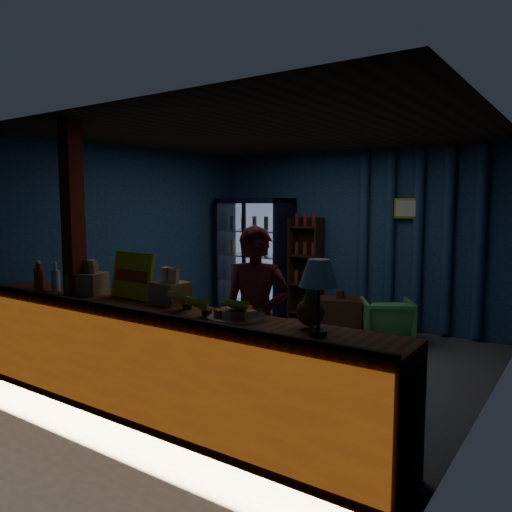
% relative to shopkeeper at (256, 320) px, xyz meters
% --- Properties ---
extents(ground, '(4.60, 4.60, 0.00)m').
position_rel_shopkeeper_xyz_m(ground, '(-0.66, 1.34, -0.82)').
color(ground, '#515154').
rests_on(ground, ground).
extents(room_walls, '(4.60, 4.60, 4.60)m').
position_rel_shopkeeper_xyz_m(room_walls, '(-0.66, 1.34, 0.75)').
color(room_walls, navy).
rests_on(room_walls, ground).
extents(counter, '(4.40, 0.57, 0.99)m').
position_rel_shopkeeper_xyz_m(counter, '(-0.66, -0.57, -0.34)').
color(counter, brown).
rests_on(counter, ground).
extents(support_post, '(0.16, 0.16, 2.60)m').
position_rel_shopkeeper_xyz_m(support_post, '(-1.71, -0.56, 0.48)').
color(support_post, maroon).
rests_on(support_post, ground).
extents(beverage_cooler, '(1.20, 0.62, 1.90)m').
position_rel_shopkeeper_xyz_m(beverage_cooler, '(-2.21, 3.26, 0.12)').
color(beverage_cooler, black).
rests_on(beverage_cooler, ground).
extents(bottle_shelf, '(0.50, 0.28, 1.60)m').
position_rel_shopkeeper_xyz_m(bottle_shelf, '(-1.36, 3.40, -0.02)').
color(bottle_shelf, '#3D2113').
rests_on(bottle_shelf, ground).
extents(curtain_folds, '(1.74, 0.14, 2.50)m').
position_rel_shopkeeper_xyz_m(curtain_folds, '(0.34, 3.48, 0.48)').
color(curtain_folds, navy).
rests_on(curtain_folds, room_walls).
extents(framed_picture, '(0.36, 0.04, 0.28)m').
position_rel_shopkeeper_xyz_m(framed_picture, '(0.19, 3.43, 0.93)').
color(framed_picture, gold).
rests_on(framed_picture, room_walls).
extents(shopkeeper, '(0.70, 0.60, 1.63)m').
position_rel_shopkeeper_xyz_m(shopkeeper, '(0.00, 0.00, 0.00)').
color(shopkeeper, maroon).
rests_on(shopkeeper, ground).
extents(green_chair, '(0.86, 0.87, 0.58)m').
position_rel_shopkeeper_xyz_m(green_chair, '(0.19, 2.74, -0.53)').
color(green_chair, '#4F9E56').
rests_on(green_chair, ground).
extents(side_table, '(0.70, 0.62, 0.63)m').
position_rel_shopkeeper_xyz_m(side_table, '(-0.46, 2.71, -0.55)').
color(side_table, '#3D2113').
rests_on(side_table, ground).
extents(yellow_sign, '(0.53, 0.14, 0.42)m').
position_rel_shopkeeper_xyz_m(yellow_sign, '(-1.10, -0.40, 0.34)').
color(yellow_sign, yellow).
rests_on(yellow_sign, counter).
extents(soda_bottles, '(0.38, 0.17, 0.29)m').
position_rel_shopkeeper_xyz_m(soda_bottles, '(-2.18, -0.59, 0.25)').
color(soda_bottles, red).
rests_on(soda_bottles, counter).
extents(snack_box_left, '(0.38, 0.34, 0.33)m').
position_rel_shopkeeper_xyz_m(snack_box_left, '(-1.63, -0.49, 0.25)').
color(snack_box_left, '#AB8552').
rests_on(snack_box_left, counter).
extents(snack_box_centre, '(0.31, 0.26, 0.31)m').
position_rel_shopkeeper_xyz_m(snack_box_centre, '(-0.64, -0.38, 0.24)').
color(snack_box_centre, '#AB8552').
rests_on(snack_box_centre, counter).
extents(pastry_tray, '(0.46, 0.46, 0.08)m').
position_rel_shopkeeper_xyz_m(pastry_tray, '(0.17, -0.51, 0.16)').
color(pastry_tray, silver).
rests_on(pastry_tray, counter).
extents(banana_bunches, '(0.85, 0.32, 0.19)m').
position_rel_shopkeeper_xyz_m(banana_bunches, '(-0.08, -0.54, 0.23)').
color(banana_bunches, yellow).
rests_on(banana_bunches, counter).
extents(table_lamp, '(0.26, 0.26, 0.51)m').
position_rel_shopkeeper_xyz_m(table_lamp, '(0.91, -0.60, 0.53)').
color(table_lamp, black).
rests_on(table_lamp, counter).
extents(pineapple, '(0.20, 0.20, 0.34)m').
position_rel_shopkeeper_xyz_m(pineapple, '(0.76, -0.43, 0.28)').
color(pineapple, brown).
rests_on(pineapple, counter).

